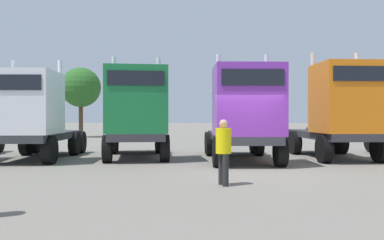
{
  "coord_description": "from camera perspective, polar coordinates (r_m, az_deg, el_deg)",
  "views": [
    {
      "loc": [
        -1.42,
        -12.79,
        1.77
      ],
      "look_at": [
        -1.97,
        4.31,
        1.62
      ],
      "focal_mm": 37.47,
      "sensor_mm": 36.0,
      "label": 1
    }
  ],
  "objects": [
    {
      "name": "visitor_in_hivis",
      "position": [
        10.34,
        4.5,
        -3.89
      ],
      "size": [
        0.51,
        0.51,
        1.7
      ],
      "rotation": [
        0.0,
        0.0,
        0.33
      ],
      "color": "#252525",
      "rests_on": "ground"
    },
    {
      "name": "semi_truck_orange",
      "position": [
        17.41,
        20.42,
        1.2
      ],
      "size": [
        3.03,
        6.14,
        4.46
      ],
      "rotation": [
        0.0,
        0.0,
        -1.49
      ],
      "color": "#333338",
      "rests_on": "ground"
    },
    {
      "name": "oak_far_right",
      "position": [
        38.64,
        19.83,
        4.01
      ],
      "size": [
        3.12,
        3.12,
        5.76
      ],
      "color": "#4C3823",
      "rests_on": "ground"
    },
    {
      "name": "oak_far_centre",
      "position": [
        32.08,
        7.5,
        3.87
      ],
      "size": [
        3.32,
        3.32,
        5.35
      ],
      "color": "#4C3823",
      "rests_on": "ground"
    },
    {
      "name": "oak_far_left",
      "position": [
        35.73,
        -15.55,
        4.47
      ],
      "size": [
        3.4,
        3.4,
        5.99
      ],
      "color": "#4C3823",
      "rests_on": "ground"
    },
    {
      "name": "semi_truck_purple",
      "position": [
        15.33,
        7.45,
        0.77
      ],
      "size": [
        2.88,
        6.55,
        4.21
      ],
      "rotation": [
        0.0,
        0.0,
        -1.52
      ],
      "color": "#333338",
      "rests_on": "ground"
    },
    {
      "name": "ground",
      "position": [
        12.99,
        8.16,
        -7.35
      ],
      "size": [
        200.0,
        200.0,
        0.0
      ],
      "primitive_type": "plane",
      "color": "slate"
    },
    {
      "name": "semi_truck_green",
      "position": [
        16.73,
        -7.93,
        1.02
      ],
      "size": [
        3.47,
        6.35,
        4.32
      ],
      "rotation": [
        0.0,
        0.0,
        -1.41
      ],
      "color": "#333338",
      "rests_on": "ground"
    },
    {
      "name": "semi_truck_white",
      "position": [
        17.13,
        -21.99,
        0.67
      ],
      "size": [
        2.89,
        6.02,
        4.1
      ],
      "rotation": [
        0.0,
        0.0,
        -1.51
      ],
      "color": "#333338",
      "rests_on": "ground"
    }
  ]
}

